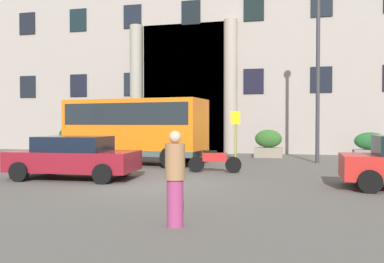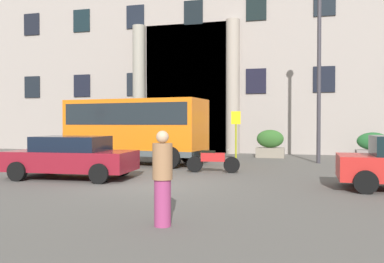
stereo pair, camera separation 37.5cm
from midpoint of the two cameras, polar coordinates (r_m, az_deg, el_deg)
The scene contains 13 objects.
ground_plane at distance 12.13m, azimuth -5.55°, elevation -7.84°, with size 80.00×64.00×0.12m, color #534F4B.
office_building_facade at distance 30.12m, azimuth 6.58°, elevation 16.77°, with size 34.04×9.66×19.85m.
orange_minibus at distance 18.08m, azimuth -7.45°, elevation 0.78°, with size 6.42×3.02×2.89m.
bus_stop_sign at distance 18.70m, azimuth 6.87°, elevation 0.12°, with size 0.44×0.08×2.39m.
hedge_planter_far_west at distance 22.31m, azimuth 24.90°, elevation -1.94°, with size 1.62×0.73×1.37m.
hedge_planter_entrance_right at distance 25.65m, azimuth -15.81°, elevation -1.14°, with size 1.99×0.75×1.68m.
hedge_planter_west at distance 23.27m, azimuth -4.37°, elevation -1.75°, with size 1.92×0.70×1.33m.
hedge_planter_east at distance 21.74m, azimuth 11.60°, elevation -1.78°, with size 1.48×0.80×1.49m.
parked_coupe_end at distance 13.85m, azimuth -16.07°, elevation -3.48°, with size 4.22×2.23×1.41m.
motorcycle_near_kerb at distance 14.89m, azimuth 3.59°, elevation -4.15°, with size 1.99×0.55×0.89m.
scooter_by_planter at distance 17.88m, azimuth -19.77°, elevation -3.32°, with size 1.96×0.64×0.89m.
pedestrian_man_red_shirt at distance 7.18m, azimuth -2.74°, elevation -6.68°, with size 0.36×0.36×1.71m.
lamppost_plaza_centre at distance 19.46m, azimuth 18.25°, elevation 9.69°, with size 0.40×0.40×8.20m.
Camera 2 is at (4.36, -11.19, 1.85)m, focal length 37.28 mm.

